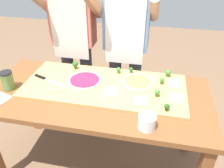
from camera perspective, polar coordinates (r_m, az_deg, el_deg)
name	(u,v)px	position (r m, az deg, el deg)	size (l,w,h in m)	color
ground_plane	(99,162)	(2.26, -3.16, -18.94)	(8.00, 8.00, 0.00)	brown
prep_table	(97,104)	(1.77, -3.82, -5.07)	(1.68, 0.78, 0.79)	brown
cutting_board	(104,86)	(1.77, -1.92, -0.42)	(1.24, 0.55, 0.02)	tan
chefs_knife	(46,79)	(1.90, -16.23, 1.18)	(0.31, 0.13, 0.02)	#B7BABF
pizza_whole_beet_magenta	(85,80)	(1.82, -6.84, 0.97)	(0.28, 0.28, 0.02)	beige
pizza_whole_pesto_green	(138,82)	(1.80, 6.42, 0.59)	(0.25, 0.25, 0.02)	beige
pizza_slice_near_left	(111,91)	(1.68, -0.27, -1.81)	(0.10, 0.10, 0.01)	silver
pizza_slice_center	(174,83)	(1.84, 15.31, 0.24)	(0.10, 0.10, 0.01)	silver
pizza_slice_far_right	(177,98)	(1.68, 15.84, -3.29)	(0.09, 0.09, 0.01)	silver
pizza_slice_far_left	(141,101)	(1.60, 7.33, -4.17)	(0.09, 0.09, 0.01)	silver
broccoli_floret_front_mid	(75,64)	(1.99, -9.19, 4.83)	(0.05, 0.05, 0.07)	#366618
broccoli_floret_front_left	(167,107)	(1.53, 13.56, -5.55)	(0.04, 0.04, 0.05)	#2C5915
broccoli_floret_front_right	(157,92)	(1.65, 11.20, -2.09)	(0.04, 0.04, 0.06)	#487A23
broccoli_floret_back_left	(119,70)	(1.90, 1.64, 3.57)	(0.04, 0.04, 0.05)	#487A23
broccoli_floret_back_right	(168,73)	(1.91, 13.81, 2.78)	(0.05, 0.05, 0.06)	#487A23
broccoli_floret_center_right	(162,80)	(1.80, 12.36, 0.90)	(0.04, 0.04, 0.06)	#487A23
broccoli_floret_center_left	(131,70)	(1.92, 4.79, 3.63)	(0.03, 0.03, 0.05)	#366618
cheese_crumble_a	(156,81)	(1.83, 11.00, 0.81)	(0.01, 0.01, 0.01)	white
cheese_crumble_b	(82,69)	(1.98, -7.42, 3.79)	(0.02, 0.02, 0.02)	white
cheese_crumble_c	(101,97)	(1.62, -2.73, -3.32)	(0.02, 0.02, 0.02)	silver
cheese_crumble_d	(105,100)	(1.59, -1.73, -3.96)	(0.02, 0.02, 0.02)	white
cheese_crumble_e	(52,90)	(1.74, -14.82, -1.54)	(0.02, 0.02, 0.02)	silver
flour_cup	(147,122)	(1.41, 8.68, -9.46)	(0.11, 0.11, 0.09)	white
sauce_jar	(8,81)	(1.88, -24.61, 0.79)	(0.09, 0.09, 0.15)	#517033
cook_left	(74,34)	(2.25, -9.55, 12.26)	(0.54, 0.39, 1.67)	#333847
cook_right	(126,38)	(2.13, 3.53, 11.46)	(0.54, 0.39, 1.67)	#333847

